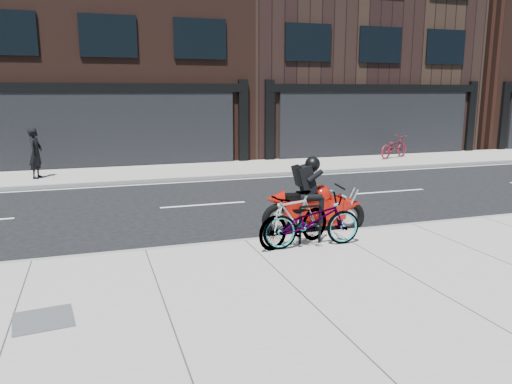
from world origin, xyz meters
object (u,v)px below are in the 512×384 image
object	(u,v)px
bicycle_front	(312,220)
bicycle_far	(394,147)
motorcycle	(319,203)
pedestrian	(36,153)
bike_rack	(310,221)
bicycle_rear	(295,219)
utility_grate	(43,319)

from	to	relation	value
bicycle_front	bicycle_far	distance (m)	14.20
bicycle_front	motorcycle	world-z (taller)	motorcycle
pedestrian	bicycle_far	xyz separation A→B (m)	(14.89, 0.79, -0.37)
bicycle_front	bike_rack	bearing A→B (deg)	-11.27
bicycle_rear	bicycle_far	xyz separation A→B (m)	(9.35, 10.77, -0.03)
bike_rack	bicycle_far	distance (m)	14.05
bike_rack	bicycle_far	world-z (taller)	bicycle_far
bike_rack	bicycle_rear	size ratio (longest dim) A/B	0.45
motorcycle	utility_grate	bearing A→B (deg)	-142.13
bike_rack	pedestrian	size ratio (longest dim) A/B	0.45
bicycle_rear	utility_grate	world-z (taller)	bicycle_rear
bike_rack	bicycle_rear	xyz separation A→B (m)	(-0.33, 0.00, 0.07)
motorcycle	utility_grate	size ratio (longest dim) A/B	3.11
motorcycle	utility_grate	distance (m)	6.20
motorcycle	bicycle_far	size ratio (longest dim) A/B	1.21
bike_rack	utility_grate	distance (m)	5.18
utility_grate	bicycle_far	bearing A→B (deg)	42.84
bike_rack	motorcycle	xyz separation A→B (m)	(0.65, 0.98, 0.11)
bike_rack	utility_grate	world-z (taller)	bike_rack
bike_rack	bicycle_far	xyz separation A→B (m)	(9.02, 10.77, 0.04)
bicycle_front	bicycle_rear	xyz separation A→B (m)	(-0.29, 0.17, 0.01)
bicycle_rear	pedestrian	bearing A→B (deg)	-170.36
utility_grate	bicycle_front	bearing A→B (deg)	21.21
utility_grate	pedestrian	bearing A→B (deg)	95.34
bicycle_rear	pedestrian	distance (m)	11.42
bike_rack	bicycle_rear	bearing A→B (deg)	180.00
bicycle_far	pedestrian	bearing A→B (deg)	69.77
bike_rack	motorcycle	bearing A→B (deg)	56.74
bicycle_front	pedestrian	world-z (taller)	pedestrian
bicycle_front	pedestrian	distance (m)	11.72
bike_rack	pedestrian	world-z (taller)	pedestrian
bicycle_far	utility_grate	distance (m)	18.79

